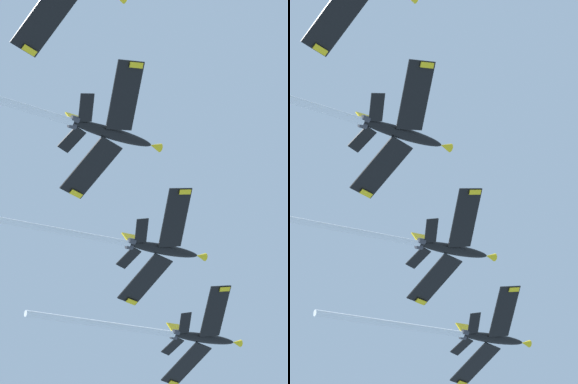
% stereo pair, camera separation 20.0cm
% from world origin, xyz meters
% --- Properties ---
extents(jet_lead, '(20.03, 35.75, 16.84)m').
position_xyz_m(jet_lead, '(12.46, -10.09, 107.68)').
color(jet_lead, black).
extents(jet_second, '(19.99, 39.71, 19.82)m').
position_xyz_m(jet_second, '(0.07, 5.30, 101.08)').
color(jet_second, black).
extents(jet_third, '(20.05, 37.23, 18.14)m').
position_xyz_m(jet_third, '(-12.85, 21.42, 95.21)').
color(jet_third, black).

